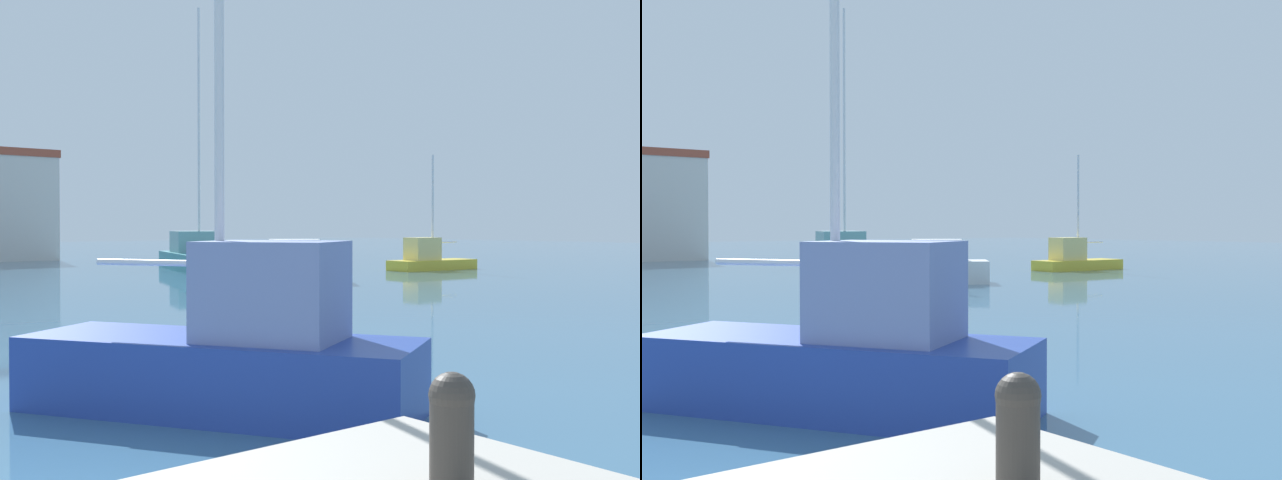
% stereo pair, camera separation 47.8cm
% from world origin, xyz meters
% --- Properties ---
extents(water, '(160.00, 160.00, 0.00)m').
position_xyz_m(water, '(15.00, 20.00, 0.00)').
color(water, '#38607F').
rests_on(water, ground).
extents(mooring_bollard, '(0.25, 0.25, 0.63)m').
position_xyz_m(mooring_bollard, '(2.07, -2.33, 1.21)').
color(mooring_bollard, '#38332D').
rests_on(mooring_bollard, pier_quay).
extents(sailboat_yellow_distant_east, '(5.00, 1.95, 5.91)m').
position_xyz_m(sailboat_yellow_distant_east, '(28.37, 21.97, 0.58)').
color(sailboat_yellow_distant_east, gold).
rests_on(sailboat_yellow_distant_east, water).
extents(sailboat_blue_distant_north, '(3.98, 5.05, 8.34)m').
position_xyz_m(sailboat_blue_distant_north, '(4.00, 2.83, 0.76)').
color(sailboat_blue_distant_north, '#233D93').
rests_on(sailboat_blue_distant_north, water).
extents(sailboat_teal_far_left, '(5.02, 8.71, 13.38)m').
position_xyz_m(sailboat_teal_far_left, '(19.28, 29.64, 0.72)').
color(sailboat_teal_far_left, '#1E707A').
rests_on(sailboat_teal_far_left, water).
extents(motorboat_white_mid_harbor, '(5.74, 4.82, 1.74)m').
position_xyz_m(motorboat_white_mid_harbor, '(16.96, 19.56, 0.62)').
color(motorboat_white_mid_harbor, white).
rests_on(motorboat_white_mid_harbor, water).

